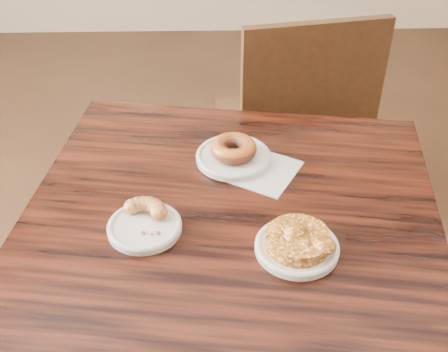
{
  "coord_description": "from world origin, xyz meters",
  "views": [
    {
      "loc": [
        -0.29,
        -1.01,
        1.48
      ],
      "look_at": [
        -0.26,
        -0.12,
        0.8
      ],
      "focal_mm": 45.0,
      "sensor_mm": 36.0,
      "label": 1
    }
  ],
  "objects_px": {
    "chair_far": "(287,128)",
    "glazed_donut": "(234,148)",
    "cruller_fragment": "(144,219)",
    "apple_fritter": "(298,238)",
    "cafe_table": "(229,337)"
  },
  "relations": [
    {
      "from": "cafe_table",
      "to": "apple_fritter",
      "type": "bearing_deg",
      "value": -29.16
    },
    {
      "from": "cruller_fragment",
      "to": "cafe_table",
      "type": "bearing_deg",
      "value": 10.38
    },
    {
      "from": "chair_far",
      "to": "glazed_donut",
      "type": "bearing_deg",
      "value": 60.58
    },
    {
      "from": "chair_far",
      "to": "apple_fritter",
      "type": "height_order",
      "value": "chair_far"
    },
    {
      "from": "glazed_donut",
      "to": "apple_fritter",
      "type": "bearing_deg",
      "value": -69.61
    },
    {
      "from": "cafe_table",
      "to": "cruller_fragment",
      "type": "height_order",
      "value": "cruller_fragment"
    },
    {
      "from": "glazed_donut",
      "to": "cruller_fragment",
      "type": "xyz_separation_m",
      "value": [
        -0.18,
        -0.22,
        -0.01
      ]
    },
    {
      "from": "glazed_donut",
      "to": "cruller_fragment",
      "type": "distance_m",
      "value": 0.28
    },
    {
      "from": "cafe_table",
      "to": "glazed_donut",
      "type": "bearing_deg",
      "value": 94.17
    },
    {
      "from": "chair_far",
      "to": "cruller_fragment",
      "type": "height_order",
      "value": "chair_far"
    },
    {
      "from": "chair_far",
      "to": "cruller_fragment",
      "type": "relative_size",
      "value": 8.34
    },
    {
      "from": "cafe_table",
      "to": "glazed_donut",
      "type": "relative_size",
      "value": 8.06
    },
    {
      "from": "cafe_table",
      "to": "apple_fritter",
      "type": "distance_m",
      "value": 0.43
    },
    {
      "from": "apple_fritter",
      "to": "cruller_fragment",
      "type": "bearing_deg",
      "value": 167.65
    },
    {
      "from": "chair_far",
      "to": "cruller_fragment",
      "type": "distance_m",
      "value": 0.97
    }
  ]
}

